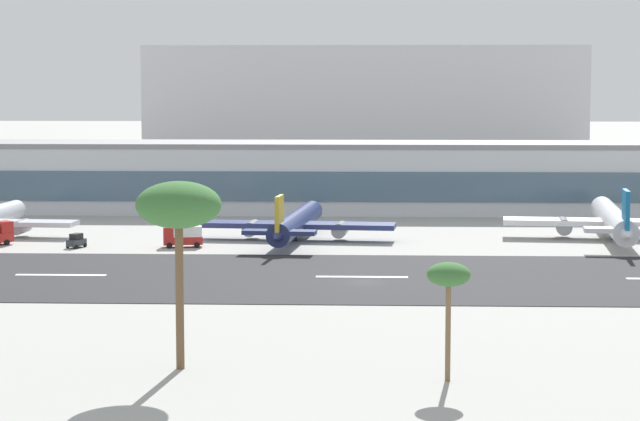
{
  "coord_description": "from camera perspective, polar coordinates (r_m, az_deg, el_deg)",
  "views": [
    {
      "loc": [
        0.44,
        -152.67,
        24.83
      ],
      "look_at": [
        -7.72,
        50.25,
        4.01
      ],
      "focal_mm": 68.55,
      "sensor_mm": 36.0,
      "label": 1
    }
  ],
  "objects": [
    {
      "name": "service_baggage_tug_0",
      "position": [
        191.32,
        -11.31,
        -1.4
      ],
      "size": [
        2.83,
        3.57,
        2.2
      ],
      "rotation": [
        0.0,
        0.0,
        4.32
      ],
      "color": "#2D3338",
      "rests_on": "ground_plane"
    },
    {
      "name": "service_box_truck_1",
      "position": [
        189.25,
        -6.42,
        -1.18
      ],
      "size": [
        6.33,
        3.53,
        3.25
      ],
      "rotation": [
        0.0,
        0.0,
        3.32
      ],
      "color": "#B2231E",
      "rests_on": "ground_plane"
    },
    {
      "name": "distant_hotel_block",
      "position": [
        387.48,
        2.09,
        4.91
      ],
      "size": [
        135.38,
        36.71,
        36.95
      ],
      "primitive_type": "cube",
      "color": "#BCBCC1",
      "rests_on": "ground_plane"
    },
    {
      "name": "palm_tree_1",
      "position": [
        102.79,
        6.02,
        -3.15
      ],
      "size": [
        3.69,
        3.69,
        10.11
      ],
      "color": "brown",
      "rests_on": "ground_plane"
    },
    {
      "name": "airliner_gold_tail_gate_1",
      "position": [
        195.78,
        -1.17,
        -0.62
      ],
      "size": [
        32.42,
        41.33,
        8.63
      ],
      "rotation": [
        0.0,
        0.0,
        1.48
      ],
      "color": "navy",
      "rests_on": "ground_plane"
    },
    {
      "name": "runway_centreline_dash_4",
      "position": [
        158.85,
        1.97,
        -3.11
      ],
      "size": [
        12.0,
        1.2,
        0.01
      ],
      "primitive_type": "cube",
      "color": "white",
      "rests_on": "runway_strip"
    },
    {
      "name": "runway_strip",
      "position": [
        158.86,
        2.12,
        -3.13
      ],
      "size": [
        800.0,
        40.86,
        0.08
      ],
      "primitive_type": "cube",
      "color": "#262628",
      "rests_on": "ground_plane"
    },
    {
      "name": "ground_plane",
      "position": [
        154.68,
        2.11,
        -3.39
      ],
      "size": [
        1400.0,
        1400.0,
        0.0
      ],
      "primitive_type": "plane",
      "color": "#9E9E99"
    },
    {
      "name": "airliner_blue_tail_gate_2",
      "position": [
        202.77,
        13.56,
        -0.48
      ],
      "size": [
        35.81,
        45.37,
        9.48
      ],
      "rotation": [
        0.0,
        0.0,
        1.47
      ],
      "color": "silver",
      "rests_on": "ground_plane"
    },
    {
      "name": "terminal_building",
      "position": [
        241.89,
        -0.72,
        1.59
      ],
      "size": [
        160.83,
        21.18,
        13.72
      ],
      "color": "silver",
      "rests_on": "ground_plane"
    },
    {
      "name": "palm_tree_2",
      "position": [
        106.7,
        -6.62,
        0.15
      ],
      "size": [
        7.47,
        7.47,
        16.58
      ],
      "color": "brown",
      "rests_on": "ground_plane"
    },
    {
      "name": "runway_centreline_dash_3",
      "position": [
        163.9,
        -12.0,
        -2.96
      ],
      "size": [
        12.0,
        1.2,
        0.01
      ],
      "primitive_type": "cube",
      "color": "white",
      "rests_on": "runway_strip"
    }
  ]
}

